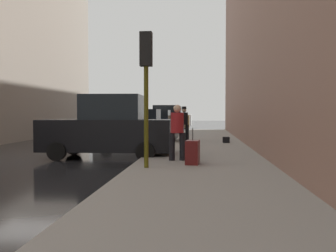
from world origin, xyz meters
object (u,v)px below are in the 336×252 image
object	(u,v)px
traffic_light	(146,70)
rolling_suitcase	(193,152)
parked_black_suv	(108,129)
pedestrian_with_fedora	(184,122)
parked_white_van	(170,118)
fire_hydrant	(173,133)
parked_blue_sedan	(154,124)
duffel_bag	(226,140)
parked_gray_coupe	(138,127)
parked_bronze_suv	(164,119)
pedestrian_in_red_jacket	(177,129)

from	to	relation	value
traffic_light	rolling_suitcase	distance (m)	2.68
parked_black_suv	pedestrian_with_fedora	world-z (taller)	parked_black_suv
parked_white_van	fire_hydrant	world-z (taller)	parked_white_van
fire_hydrant	rolling_suitcase	size ratio (longest dim) A/B	0.68
parked_black_suv	fire_hydrant	distance (m)	7.28
parked_black_suv	parked_blue_sedan	size ratio (longest dim) A/B	1.09
rolling_suitcase	duffel_bag	xyz separation A→B (m)	(1.44, 7.71, -0.20)
parked_gray_coupe	fire_hydrant	size ratio (longest dim) A/B	6.06
parked_black_suv	rolling_suitcase	bearing A→B (deg)	-38.48
parked_bronze_suv	rolling_suitcase	size ratio (longest dim) A/B	4.43
parked_bronze_suv	fire_hydrant	size ratio (longest dim) A/B	6.55
parked_black_suv	parked_bronze_suv	world-z (taller)	same
parked_black_suv	traffic_light	distance (m)	4.08
rolling_suitcase	parked_black_suv	bearing A→B (deg)	141.52
fire_hydrant	pedestrian_with_fedora	world-z (taller)	pedestrian_with_fedora
parked_blue_sedan	rolling_suitcase	bearing A→B (deg)	-78.50
traffic_light	fire_hydrant	bearing A→B (deg)	90.28
parked_bronze_suv	pedestrian_in_red_jacket	size ratio (longest dim) A/B	2.70
fire_hydrant	parked_black_suv	bearing A→B (deg)	-104.39
parked_bronze_suv	pedestrian_with_fedora	bearing A→B (deg)	-79.83
parked_bronze_suv	rolling_suitcase	bearing A→B (deg)	-82.10
parked_bronze_suv	parked_gray_coupe	bearing A→B (deg)	-90.00
parked_blue_sedan	rolling_suitcase	xyz separation A→B (m)	(3.07, -15.10, -0.36)
parked_bronze_suv	parked_white_van	xyz separation A→B (m)	(-0.00, 6.26, 0.00)
pedestrian_in_red_jacket	pedestrian_with_fedora	world-z (taller)	pedestrian_with_fedora
parked_gray_coupe	parked_white_van	xyz separation A→B (m)	(-0.00, 19.71, 0.18)
parked_bronze_suv	fire_hydrant	xyz separation A→B (m)	(1.80, -12.66, -0.54)
parked_blue_sedan	pedestrian_in_red_jacket	size ratio (longest dim) A/B	2.49
parked_bronze_suv	pedestrian_with_fedora	distance (m)	13.74
rolling_suitcase	duffel_bag	world-z (taller)	rolling_suitcase
parked_gray_coupe	pedestrian_with_fedora	distance (m)	2.44
traffic_light	rolling_suitcase	bearing A→B (deg)	31.87
parked_black_suv	parked_bronze_suv	bearing A→B (deg)	90.00
parked_bronze_suv	rolling_suitcase	xyz separation A→B (m)	(3.07, -22.13, -0.54)
duffel_bag	parked_black_suv	bearing A→B (deg)	-130.60
pedestrian_with_fedora	duffel_bag	bearing A→B (deg)	-23.41
fire_hydrant	traffic_light	xyz separation A→B (m)	(0.05, -10.23, 2.26)
parked_blue_sedan	parked_white_van	bearing A→B (deg)	90.00
fire_hydrant	parked_gray_coupe	bearing A→B (deg)	-156.39
pedestrian_in_red_jacket	pedestrian_with_fedora	bearing A→B (deg)	91.13
parked_white_van	pedestrian_in_red_jacket	xyz separation A→B (m)	(2.58, -27.60, 0.07)
parked_gray_coupe	parked_white_van	bearing A→B (deg)	90.00
pedestrian_with_fedora	duffel_bag	size ratio (longest dim) A/B	4.04
parked_gray_coupe	fire_hydrant	bearing A→B (deg)	23.61
parked_black_suv	duffel_bag	bearing A→B (deg)	49.40
parked_bronze_suv	pedestrian_in_red_jacket	distance (m)	21.50
parked_white_van	parked_blue_sedan	bearing A→B (deg)	-90.00
parked_gray_coupe	rolling_suitcase	bearing A→B (deg)	-70.51
pedestrian_in_red_jacket	fire_hydrant	bearing A→B (deg)	95.12
parked_blue_sedan	duffel_bag	world-z (taller)	parked_blue_sedan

